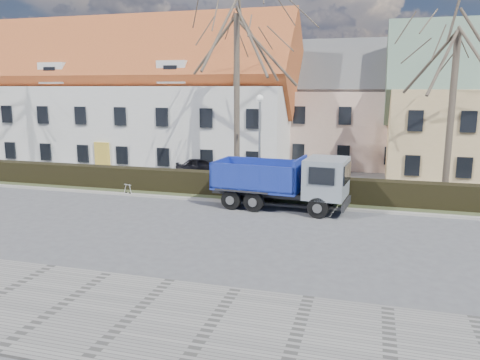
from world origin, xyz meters
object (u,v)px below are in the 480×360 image
(streetlight, at_px, (260,145))
(parked_car_a, at_px, (205,167))
(cart_frame, at_px, (125,189))
(dump_truck, at_px, (276,181))

(streetlight, xyz_separation_m, parked_car_a, (-4.93, 4.33, -2.21))
(streetlight, distance_m, cart_frame, 8.20)
(cart_frame, xyz_separation_m, parked_car_a, (2.52, 6.62, 0.33))
(dump_truck, xyz_separation_m, streetlight, (-1.56, 2.91, 1.48))
(dump_truck, bearing_deg, parked_car_a, 137.28)
(dump_truck, xyz_separation_m, parked_car_a, (-6.50, 7.24, -0.73))
(dump_truck, relative_size, streetlight, 1.22)
(parked_car_a, bearing_deg, cart_frame, 154.24)
(streetlight, relative_size, parked_car_a, 1.43)
(cart_frame, distance_m, parked_car_a, 7.09)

